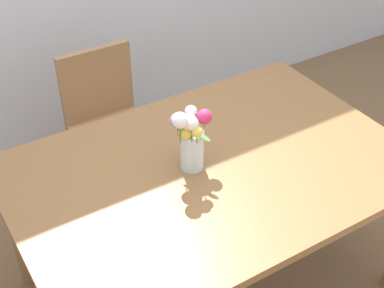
% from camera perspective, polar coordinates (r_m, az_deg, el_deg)
% --- Properties ---
extents(ground_plane, '(12.00, 12.00, 0.00)m').
position_cam_1_polar(ground_plane, '(2.91, 1.67, -14.06)').
color(ground_plane, brown).
extents(dining_table, '(1.70, 1.15, 0.77)m').
position_cam_1_polar(dining_table, '(2.42, 1.96, -3.75)').
color(dining_table, olive).
rests_on(dining_table, ground_plane).
extents(chair_far, '(0.42, 0.42, 0.90)m').
position_cam_1_polar(chair_far, '(3.13, -8.69, 2.69)').
color(chair_far, '#9E7047').
rests_on(chair_far, ground_plane).
extents(flower_vase, '(0.20, 0.19, 0.31)m').
position_cam_1_polar(flower_vase, '(2.26, -0.17, 0.91)').
color(flower_vase, silver).
rests_on(flower_vase, dining_table).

